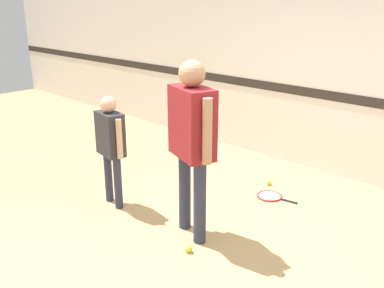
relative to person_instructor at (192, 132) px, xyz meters
The scene contains 7 objects.
ground_plane 1.06m from the person_instructor, 24.67° to the right, with size 16.00×16.00×0.00m, color tan.
wall_back 2.45m from the person_instructor, 85.21° to the left, with size 16.00×0.07×3.20m.
person_instructor is the anchor object (origin of this frame).
person_student_left 1.11m from the person_instructor, behind, with size 0.46×0.24×1.23m.
racket_spare_on_floor 1.60m from the person_instructor, 85.41° to the left, with size 0.50×0.33×0.03m.
tennis_ball_near_instructor 1.06m from the person_instructor, 52.07° to the right, with size 0.07×0.07×0.07m, color #CCE038.
tennis_ball_by_spare_racket 1.80m from the person_instructor, 94.26° to the left, with size 0.07×0.07×0.07m, color #CCE038.
Camera 1 is at (2.33, -2.56, 2.17)m, focal length 40.00 mm.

